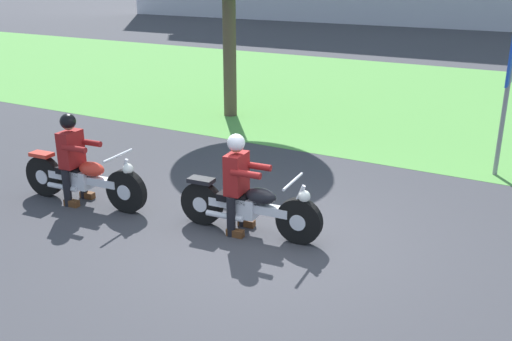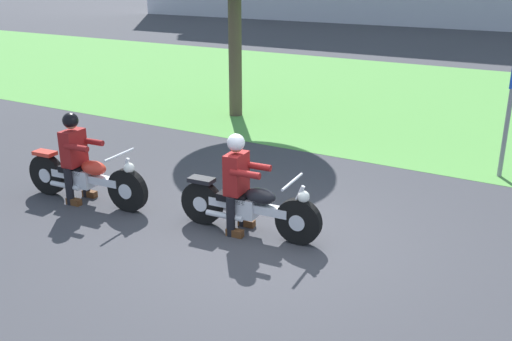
{
  "view_description": "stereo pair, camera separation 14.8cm",
  "coord_description": "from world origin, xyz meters",
  "views": [
    {
      "loc": [
        3.28,
        -6.06,
        3.44
      ],
      "look_at": [
        -0.32,
        0.27,
        0.85
      ],
      "focal_mm": 39.97,
      "sensor_mm": 36.0,
      "label": 1
    },
    {
      "loc": [
        3.41,
        -5.99,
        3.44
      ],
      "look_at": [
        -0.32,
        0.27,
        0.85
      ],
      "focal_mm": 39.97,
      "sensor_mm": 36.0,
      "label": 2
    }
  ],
  "objects": [
    {
      "name": "ground",
      "position": [
        0.0,
        0.0,
        0.0
      ],
      "size": [
        120.0,
        120.0,
        0.0
      ],
      "primitive_type": "plane",
      "color": "#38383D"
    },
    {
      "name": "grass_verge",
      "position": [
        0.0,
        9.78,
        0.0
      ],
      "size": [
        60.0,
        12.0,
        0.01
      ],
      "primitive_type": "cube",
      "color": "#549342",
      "rests_on": "ground"
    },
    {
      "name": "motorcycle_lead",
      "position": [
        -0.32,
        0.07,
        0.39
      ],
      "size": [
        2.09,
        0.66,
        0.87
      ],
      "rotation": [
        0.0,
        0.0,
        0.09
      ],
      "color": "black",
      "rests_on": "ground"
    },
    {
      "name": "rider_lead",
      "position": [
        -0.49,
        0.06,
        0.81
      ],
      "size": [
        0.57,
        0.49,
        1.39
      ],
      "rotation": [
        0.0,
        0.0,
        0.09
      ],
      "color": "black",
      "rests_on": "ground"
    },
    {
      "name": "motorcycle_follow",
      "position": [
        -3.05,
        -0.28,
        0.4
      ],
      "size": [
        2.25,
        0.66,
        0.89
      ],
      "rotation": [
        0.0,
        0.0,
        0.09
      ],
      "color": "black",
      "rests_on": "ground"
    },
    {
      "name": "rider_follow",
      "position": [
        -3.22,
        -0.29,
        0.82
      ],
      "size": [
        0.57,
        0.49,
        1.41
      ],
      "rotation": [
        0.0,
        0.0,
        0.09
      ],
      "color": "black",
      "rests_on": "ground"
    }
  ]
}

